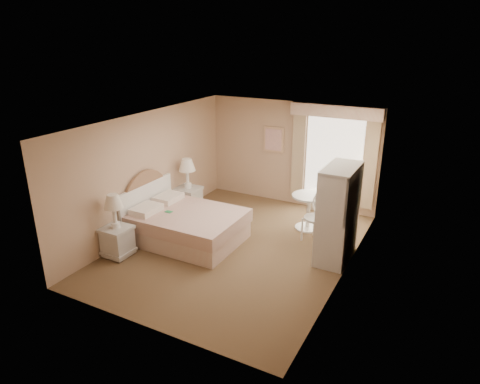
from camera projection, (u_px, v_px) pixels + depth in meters
The scene contains 9 objects.
room at pixel (237, 188), 7.99m from camera, with size 4.21×5.51×2.51m.
window at pixel (333, 156), 9.70m from camera, with size 2.05×0.22×2.51m.
framed_art at pixel (274, 140), 10.33m from camera, with size 0.52×0.04×0.62m.
bed at pixel (184, 224), 8.64m from camera, with size 2.11×1.63×1.44m.
nightstand_near at pixel (117, 234), 7.96m from camera, with size 0.50×0.50×1.22m.
nightstand_far at pixel (188, 193), 9.91m from camera, with size 0.53×0.53×1.29m.
round_table at pixel (309, 206), 9.08m from camera, with size 0.73×0.73×0.77m.
cafe_chair at pixel (318, 214), 8.53m from camera, with size 0.62×0.62×1.00m.
armoire at pixel (338, 221), 7.79m from camera, with size 0.54×1.08×1.79m.
Camera 1 is at (3.55, -6.63, 3.96)m, focal length 32.00 mm.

